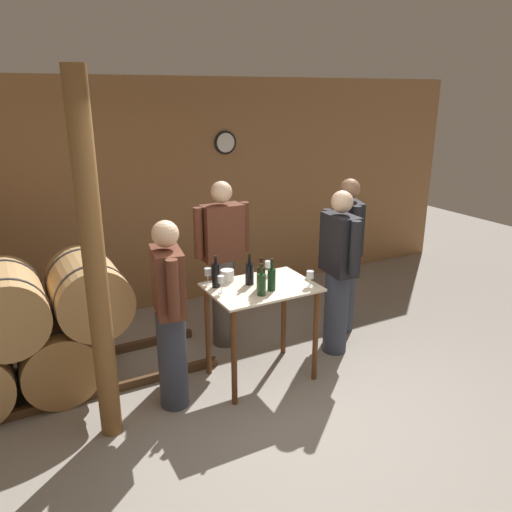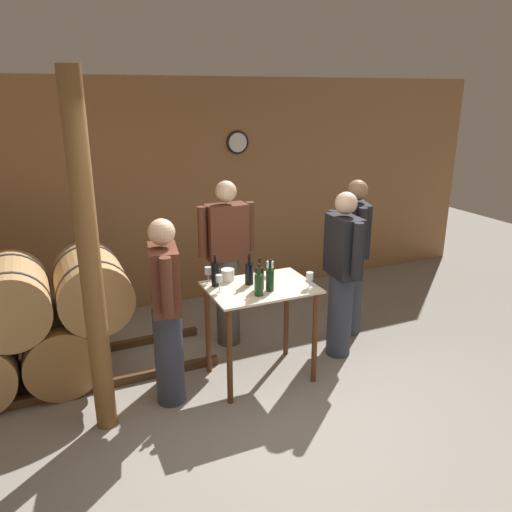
{
  "view_description": "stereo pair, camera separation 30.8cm",
  "coord_description": "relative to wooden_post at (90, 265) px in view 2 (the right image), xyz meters",
  "views": [
    {
      "loc": [
        -1.94,
        -2.78,
        2.53
      ],
      "look_at": [
        0.03,
        0.89,
        1.15
      ],
      "focal_mm": 35.0,
      "sensor_mm": 36.0,
      "label": 1
    },
    {
      "loc": [
        -1.67,
        -2.91,
        2.53
      ],
      "look_at": [
        0.03,
        0.89,
        1.15
      ],
      "focal_mm": 35.0,
      "sensor_mm": 36.0,
      "label": 2
    }
  ],
  "objects": [
    {
      "name": "person_visitor_with_scarf",
      "position": [
        1.38,
        0.89,
        -0.44
      ],
      "size": [
        0.59,
        0.24,
        1.72
      ],
      "color": "#4C4742",
      "rests_on": "ground_plane"
    },
    {
      "name": "wine_glass_near_left",
      "position": [
        1.02,
        0.41,
        -0.34
      ],
      "size": [
        0.06,
        0.06,
        0.15
      ],
      "color": "silver",
      "rests_on": "tasting_table"
    },
    {
      "name": "wine_bottle_far_right",
      "position": [
        1.44,
        0.02,
        -0.34
      ],
      "size": [
        0.07,
        0.07,
        0.28
      ],
      "color": "black",
      "rests_on": "tasting_table"
    },
    {
      "name": "wine_bottle_far_left",
      "position": [
        1.05,
        0.31,
        -0.33
      ],
      "size": [
        0.07,
        0.07,
        0.29
      ],
      "color": "black",
      "rests_on": "tasting_table"
    },
    {
      "name": "wine_bottle_center",
      "position": [
        1.34,
        0.24,
        -0.34
      ],
      "size": [
        0.08,
        0.08,
        0.28
      ],
      "color": "black",
      "rests_on": "tasting_table"
    },
    {
      "name": "person_visitor_bearded",
      "position": [
        2.68,
        0.57,
        -0.46
      ],
      "size": [
        0.34,
        0.56,
        1.69
      ],
      "color": "#333847",
      "rests_on": "ground_plane"
    },
    {
      "name": "wine_bottle_left",
      "position": [
        1.31,
        -0.04,
        -0.35
      ],
      "size": [
        0.07,
        0.07,
        0.28
      ],
      "color": "#193819",
      "rests_on": "tasting_table"
    },
    {
      "name": "back_wall",
      "position": [
        1.38,
        2.2,
        0.0
      ],
      "size": [
        8.4,
        0.08,
        2.7
      ],
      "color": "#996B42",
      "rests_on": "ground_plane"
    },
    {
      "name": "wine_glass_near_right",
      "position": [
        1.61,
        0.37,
        -0.35
      ],
      "size": [
        0.07,
        0.07,
        0.13
      ],
      "color": "silver",
      "rests_on": "tasting_table"
    },
    {
      "name": "ground_plane",
      "position": [
        1.38,
        -0.65,
        -1.35
      ],
      "size": [
        14.0,
        14.0,
        0.0
      ],
      "primitive_type": "plane",
      "color": "gray"
    },
    {
      "name": "person_host",
      "position": [
        2.31,
        0.21,
        -0.47
      ],
      "size": [
        0.25,
        0.59,
        1.66
      ],
      "color": "#333847",
      "rests_on": "ground_plane"
    },
    {
      "name": "wine_glass_far_side",
      "position": [
        1.79,
        -0.06,
        -0.35
      ],
      "size": [
        0.06,
        0.06,
        0.14
      ],
      "color": "silver",
      "rests_on": "tasting_table"
    },
    {
      "name": "person_visitor_near_door",
      "position": [
        0.56,
        0.11,
        -0.5
      ],
      "size": [
        0.29,
        0.58,
        1.61
      ],
      "color": "#333847",
      "rests_on": "ground_plane"
    },
    {
      "name": "tasting_table",
      "position": [
        1.41,
        0.14,
        -0.64
      ],
      "size": [
        0.94,
        0.67,
        0.9
      ],
      "color": "beige",
      "rests_on": "ground_plane"
    },
    {
      "name": "wooden_post",
      "position": [
        0.0,
        0.0,
        0.0
      ],
      "size": [
        0.16,
        0.16,
        2.7
      ],
      "color": "brown",
      "rests_on": "ground_plane"
    },
    {
      "name": "ice_bucket",
      "position": [
        1.2,
        0.4,
        -0.39
      ],
      "size": [
        0.12,
        0.12,
        0.11
      ],
      "color": "white",
      "rests_on": "tasting_table"
    },
    {
      "name": "wine_bottle_right",
      "position": [
        1.38,
        0.09,
        -0.34
      ],
      "size": [
        0.08,
        0.08,
        0.29
      ],
      "color": "black",
      "rests_on": "tasting_table"
    },
    {
      "name": "wine_glass_near_center",
      "position": [
        1.04,
        0.17,
        -0.33
      ],
      "size": [
        0.06,
        0.06,
        0.15
      ],
      "color": "silver",
      "rests_on": "tasting_table"
    }
  ]
}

